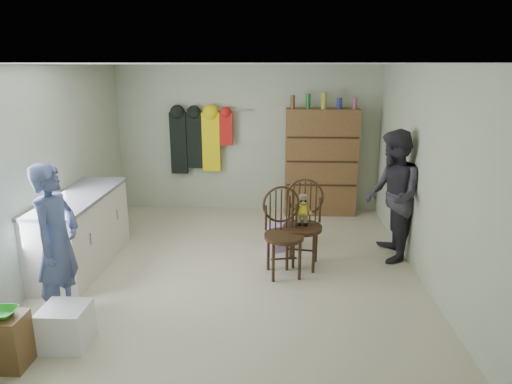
# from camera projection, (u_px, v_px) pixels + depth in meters

# --- Properties ---
(ground_plane) EXTENTS (5.00, 5.00, 0.00)m
(ground_plane) POSITION_uv_depth(u_px,v_px,m) (236.00, 268.00, 5.79)
(ground_plane) COLOR beige
(ground_plane) RESTS_ON ground
(room_walls) EXTENTS (5.00, 5.00, 5.00)m
(room_walls) POSITION_uv_depth(u_px,v_px,m) (238.00, 138.00, 5.88)
(room_walls) COLOR #B2BA9C
(room_walls) RESTS_ON ground
(counter) EXTENTS (0.64, 1.86, 0.94)m
(counter) POSITION_uv_depth(u_px,v_px,m) (82.00, 230.00, 5.76)
(counter) COLOR silver
(counter) RESTS_ON ground
(stool) EXTENTS (0.33, 0.29, 0.48)m
(stool) POSITION_uv_depth(u_px,v_px,m) (7.00, 341.00, 3.84)
(stool) COLOR brown
(stool) RESTS_ON ground
(bowl) EXTENTS (0.24, 0.24, 0.06)m
(bowl) POSITION_uv_depth(u_px,v_px,m) (2.00, 313.00, 3.77)
(bowl) COLOR green
(bowl) RESTS_ON stool
(plastic_tub) EXTENTS (0.41, 0.39, 0.39)m
(plastic_tub) POSITION_uv_depth(u_px,v_px,m) (66.00, 326.00, 4.15)
(plastic_tub) COLOR white
(plastic_tub) RESTS_ON ground
(chair_front) EXTENTS (0.57, 0.57, 1.11)m
(chair_front) POSITION_uv_depth(u_px,v_px,m) (303.00, 218.00, 5.74)
(chair_front) COLOR #3D2615
(chair_front) RESTS_ON ground
(chair_far) EXTENTS (0.56, 0.56, 1.08)m
(chair_far) POSITION_uv_depth(u_px,v_px,m) (283.00, 229.00, 5.51)
(chair_far) COLOR #3D2615
(chair_far) RESTS_ON ground
(striped_bag) EXTENTS (0.41, 0.37, 0.35)m
(striped_bag) POSITION_uv_depth(u_px,v_px,m) (280.00, 237.00, 6.34)
(striped_bag) COLOR pink
(striped_bag) RESTS_ON ground
(person_left) EXTENTS (0.45, 0.62, 1.61)m
(person_left) POSITION_uv_depth(u_px,v_px,m) (57.00, 243.00, 4.46)
(person_left) COLOR #45527F
(person_left) RESTS_ON ground
(person_right) EXTENTS (0.70, 0.87, 1.72)m
(person_right) POSITION_uv_depth(u_px,v_px,m) (392.00, 196.00, 5.87)
(person_right) COLOR #2D2B33
(person_right) RESTS_ON ground
(dresser) EXTENTS (1.20, 0.39, 2.06)m
(dresser) POSITION_uv_depth(u_px,v_px,m) (321.00, 162.00, 7.71)
(dresser) COLOR brown
(dresser) RESTS_ON ground
(coat_rack) EXTENTS (1.42, 0.12, 1.09)m
(coat_rack) POSITION_uv_depth(u_px,v_px,m) (199.00, 140.00, 7.79)
(coat_rack) COLOR #99999E
(coat_rack) RESTS_ON ground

